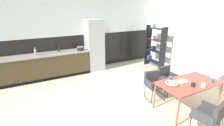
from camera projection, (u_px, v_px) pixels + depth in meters
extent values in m
plane|color=beige|center=(124.00, 107.00, 4.27)|extent=(8.58, 8.58, 0.00)
cube|color=black|center=(84.00, 52.00, 6.75)|extent=(6.60, 0.12, 1.39)
cube|color=silver|center=(82.00, 16.00, 6.29)|extent=(6.60, 0.12, 1.39)
cube|color=silver|center=(213.00, 42.00, 5.21)|extent=(0.12, 6.55, 2.79)
cube|color=#473822|center=(44.00, 67.00, 5.86)|extent=(3.16, 0.60, 0.85)
cube|color=#9C9491|center=(43.00, 55.00, 5.71)|extent=(3.19, 0.63, 0.04)
cube|color=black|center=(47.00, 80.00, 5.72)|extent=(3.16, 0.01, 0.10)
cube|color=#ADAFB2|center=(94.00, 45.00, 6.50)|extent=(0.64, 0.60, 1.99)
cube|color=#D24A3A|center=(189.00, 83.00, 3.98)|extent=(1.52, 0.82, 0.03)
cylinder|color=#D54638|center=(155.00, 96.00, 4.10)|extent=(0.04, 0.04, 0.70)
cylinder|color=#D3453E|center=(194.00, 84.00, 4.72)|extent=(0.04, 0.04, 0.70)
cylinder|color=#D04735|center=(178.00, 112.00, 3.48)|extent=(0.04, 0.04, 0.70)
cylinder|color=#CA4B37|center=(220.00, 96.00, 4.10)|extent=(0.04, 0.04, 0.70)
cube|color=#393A3B|center=(155.00, 85.00, 4.52)|extent=(0.55, 0.53, 0.06)
cube|color=#3B353F|center=(152.00, 76.00, 4.64)|extent=(0.46, 0.15, 0.31)
cube|color=#3D353F|center=(163.00, 81.00, 4.55)|extent=(0.12, 0.42, 0.14)
cube|color=#373740|center=(148.00, 83.00, 4.43)|extent=(0.12, 0.42, 0.14)
cylinder|color=black|center=(165.00, 95.00, 4.48)|extent=(0.02, 0.02, 0.38)
cylinder|color=black|center=(152.00, 97.00, 4.37)|extent=(0.02, 0.02, 0.38)
cylinder|color=black|center=(157.00, 88.00, 4.82)|extent=(0.02, 0.02, 0.38)
cylinder|color=black|center=(145.00, 90.00, 4.71)|extent=(0.02, 0.02, 0.38)
cylinder|color=black|center=(160.00, 97.00, 4.71)|extent=(0.08, 0.41, 0.02)
cylinder|color=black|center=(148.00, 99.00, 4.60)|extent=(0.08, 0.41, 0.02)
cube|color=#393A3B|center=(206.00, 116.00, 3.25)|extent=(0.56, 0.55, 0.06)
cube|color=#3B3838|center=(220.00, 113.00, 3.05)|extent=(0.46, 0.17, 0.31)
cube|color=#373C3A|center=(202.00, 116.00, 3.09)|extent=(0.13, 0.42, 0.14)
cube|color=#3B3D3F|center=(212.00, 107.00, 3.35)|extent=(0.13, 0.42, 0.14)
cylinder|color=black|center=(190.00, 124.00, 3.35)|extent=(0.02, 0.02, 0.39)
cylinder|color=black|center=(199.00, 117.00, 3.59)|extent=(0.02, 0.02, 0.39)
cylinder|color=black|center=(219.00, 126.00, 3.31)|extent=(0.02, 0.02, 0.39)
cube|color=#393A3B|center=(168.00, 80.00, 4.85)|extent=(0.50, 0.49, 0.06)
cube|color=#383B3B|center=(164.00, 72.00, 4.95)|extent=(0.46, 0.10, 0.34)
cube|color=#353541|center=(174.00, 76.00, 4.92)|extent=(0.07, 0.42, 0.14)
cube|color=#3E383D|center=(163.00, 79.00, 4.71)|extent=(0.07, 0.42, 0.14)
cylinder|color=black|center=(177.00, 88.00, 4.86)|extent=(0.02, 0.02, 0.37)
cylinder|color=black|center=(168.00, 91.00, 4.67)|extent=(0.02, 0.02, 0.37)
cylinder|color=black|center=(167.00, 83.00, 5.17)|extent=(0.02, 0.02, 0.37)
cylinder|color=black|center=(158.00, 86.00, 4.98)|extent=(0.02, 0.02, 0.37)
cylinder|color=black|center=(172.00, 91.00, 5.07)|extent=(0.04, 0.41, 0.02)
cylinder|color=black|center=(162.00, 94.00, 4.88)|extent=(0.04, 0.41, 0.02)
cylinder|color=silver|center=(172.00, 84.00, 3.84)|extent=(0.14, 0.14, 0.05)
torus|color=beige|center=(172.00, 83.00, 3.84)|extent=(0.29, 0.29, 0.04)
cube|color=white|center=(180.00, 82.00, 4.00)|extent=(0.15, 0.20, 0.01)
cube|color=white|center=(184.00, 80.00, 4.06)|extent=(0.15, 0.20, 0.01)
cube|color=#262628|center=(182.00, 81.00, 4.03)|extent=(0.01, 0.20, 0.00)
cylinder|color=#335B93|center=(213.00, 81.00, 3.97)|extent=(0.08, 0.08, 0.08)
torus|color=#335B93|center=(214.00, 80.00, 3.99)|extent=(0.06, 0.01, 0.06)
cylinder|color=#335B93|center=(170.00, 78.00, 4.06)|extent=(0.08, 0.08, 0.10)
torus|color=#335B93|center=(172.00, 78.00, 4.08)|extent=(0.07, 0.01, 0.07)
cylinder|color=white|center=(203.00, 85.00, 3.72)|extent=(0.09, 0.09, 0.09)
torus|color=white|center=(205.00, 85.00, 3.74)|extent=(0.06, 0.01, 0.06)
cylinder|color=black|center=(193.00, 85.00, 3.75)|extent=(0.09, 0.09, 0.09)
torus|color=black|center=(195.00, 84.00, 3.78)|extent=(0.06, 0.01, 0.06)
cylinder|color=black|center=(80.00, 49.00, 6.17)|extent=(0.24, 0.24, 0.14)
cylinder|color=gray|center=(80.00, 47.00, 6.15)|extent=(0.25, 0.25, 0.01)
sphere|color=black|center=(80.00, 46.00, 6.14)|extent=(0.02, 0.02, 0.02)
cylinder|color=#0F3319|center=(59.00, 49.00, 5.99)|extent=(0.06, 0.06, 0.18)
cylinder|color=#0F3319|center=(58.00, 46.00, 5.95)|extent=(0.02, 0.02, 0.05)
cylinder|color=tan|center=(35.00, 52.00, 5.57)|extent=(0.07, 0.07, 0.20)
cylinder|color=tan|center=(35.00, 48.00, 5.52)|extent=(0.03, 0.03, 0.08)
cube|color=black|center=(148.00, 45.00, 7.15)|extent=(0.30, 0.03, 1.72)
cube|color=black|center=(163.00, 50.00, 6.40)|extent=(0.30, 0.03, 1.72)
cube|color=black|center=(154.00, 61.00, 6.98)|extent=(0.30, 0.87, 0.02)
cube|color=#334C8C|center=(149.00, 57.00, 7.20)|extent=(0.18, 0.10, 0.18)
cube|color=black|center=(155.00, 51.00, 6.83)|extent=(0.30, 0.87, 0.02)
cube|color=#262628|center=(153.00, 48.00, 6.88)|extent=(0.18, 0.10, 0.17)
cube|color=black|center=(156.00, 40.00, 6.68)|extent=(0.30, 0.87, 0.02)
cube|color=beige|center=(154.00, 37.00, 6.75)|extent=(0.18, 0.10, 0.15)
cube|color=black|center=(157.00, 29.00, 6.53)|extent=(0.30, 0.87, 0.02)
cube|color=beige|center=(153.00, 26.00, 6.68)|extent=(0.18, 0.10, 0.15)
cylinder|color=black|center=(192.00, 14.00, 3.31)|extent=(0.01, 0.01, 0.85)
cone|color=silver|center=(188.00, 41.00, 3.49)|extent=(0.31, 0.31, 0.26)
cylinder|color=black|center=(210.00, 15.00, 3.60)|extent=(0.01, 0.01, 0.94)
cone|color=silver|center=(205.00, 43.00, 3.80)|extent=(0.38, 0.38, 0.28)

